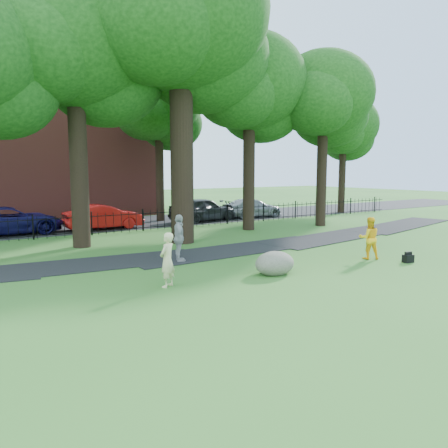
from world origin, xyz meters
TOP-DOWN VIEW (x-y plane):
  - ground at (0.00, 0.00)m, footprint 120.00×120.00m
  - footpath at (1.00, 3.90)m, footprint 36.07×3.85m
  - street at (0.00, 16.00)m, footprint 80.00×7.00m
  - iron_fence at (0.00, 12.00)m, footprint 44.00×0.04m
  - brick_building at (-4.00, 24.00)m, footprint 18.00×8.00m
  - big_tree at (0.13, 7.09)m, footprint 10.08×8.61m
  - tree_row at (0.52, 8.40)m, footprint 26.82×7.96m
  - woman at (-4.23, -0.01)m, footprint 0.73×0.67m
  - man at (4.42, -0.62)m, footprint 1.04×1.00m
  - pedestrian at (-2.23, 3.06)m, footprint 0.77×1.17m
  - boulder at (-0.42, -0.54)m, footprint 1.62×1.32m
  - backpack at (5.12, -1.92)m, footprint 0.44×0.31m
  - red_bag at (0.00, 0.28)m, footprint 0.35×0.28m
  - red_sedan at (-1.72, 13.88)m, footprint 4.60×1.64m
  - navy_van at (-6.76, 14.57)m, footprint 5.64×2.71m
  - grey_car at (5.36, 14.17)m, footprint 5.15×2.69m
  - silver_car at (9.85, 14.43)m, footprint 4.87×2.14m

SIDE VIEW (x-z plane):
  - ground at x=0.00m, z-range 0.00..0.00m
  - footpath at x=1.00m, z-range -0.01..0.01m
  - street at x=0.00m, z-range -0.01..0.01m
  - red_bag at x=0.00m, z-range 0.00..0.21m
  - backpack at x=5.12m, z-range 0.00..0.31m
  - boulder at x=-0.42m, z-range 0.00..0.86m
  - iron_fence at x=0.00m, z-range 0.00..1.20m
  - silver_car at x=9.85m, z-range 0.00..1.39m
  - red_sedan at x=-1.72m, z-range 0.00..1.51m
  - navy_van at x=-6.76m, z-range 0.00..1.55m
  - grey_car at x=5.36m, z-range 0.00..1.67m
  - woman at x=-4.23m, z-range 0.00..1.68m
  - man at x=4.42m, z-range 0.00..1.70m
  - pedestrian at x=-2.23m, z-range 0.00..1.86m
  - brick_building at x=-4.00m, z-range 0.00..12.00m
  - tree_row at x=0.52m, z-range 1.94..14.36m
  - big_tree at x=0.13m, z-range 2.96..17.33m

